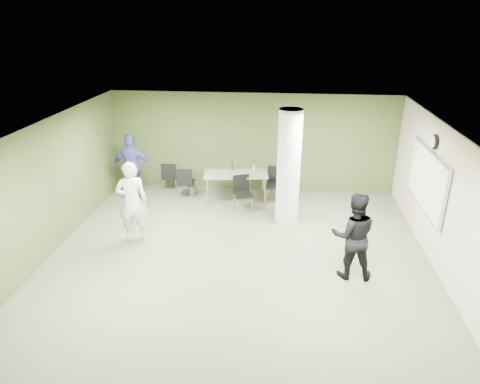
# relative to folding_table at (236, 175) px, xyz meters

# --- Properties ---
(floor) EXTENTS (8.00, 8.00, 0.00)m
(floor) POSITION_rel_folding_table_xyz_m (0.38, -3.10, -0.76)
(floor) COLOR #5B5B48
(floor) RESTS_ON ground
(ceiling) EXTENTS (8.00, 8.00, 0.00)m
(ceiling) POSITION_rel_folding_table_xyz_m (0.38, -3.10, 2.04)
(ceiling) COLOR white
(ceiling) RESTS_ON wall_back
(wall_back) EXTENTS (8.00, 2.80, 0.02)m
(wall_back) POSITION_rel_folding_table_xyz_m (0.38, 0.90, 0.64)
(wall_back) COLOR #4F5F2C
(wall_back) RESTS_ON floor
(wall_left) EXTENTS (0.02, 8.00, 2.80)m
(wall_left) POSITION_rel_folding_table_xyz_m (-3.62, -3.10, 0.64)
(wall_left) COLOR #4F5F2C
(wall_left) RESTS_ON floor
(wall_right_cream) EXTENTS (0.02, 8.00, 2.80)m
(wall_right_cream) POSITION_rel_folding_table_xyz_m (4.38, -3.10, 0.64)
(wall_right_cream) COLOR beige
(wall_right_cream) RESTS_ON floor
(column) EXTENTS (0.56, 0.56, 2.80)m
(column) POSITION_rel_folding_table_xyz_m (1.38, -1.10, 0.64)
(column) COLOR silver
(column) RESTS_ON floor
(whiteboard) EXTENTS (0.05, 2.30, 1.30)m
(whiteboard) POSITION_rel_folding_table_xyz_m (4.31, -1.90, 0.74)
(whiteboard) COLOR silver
(whiteboard) RESTS_ON wall_right_cream
(wall_clock) EXTENTS (0.06, 0.32, 0.32)m
(wall_clock) POSITION_rel_folding_table_xyz_m (4.31, -1.90, 1.59)
(wall_clock) COLOR black
(wall_clock) RESTS_ON wall_right_cream
(folding_table) EXTENTS (1.79, 0.97, 1.06)m
(folding_table) POSITION_rel_folding_table_xyz_m (0.00, 0.00, 0.00)
(folding_table) COLOR gray
(folding_table) RESTS_ON floor
(wastebasket) EXTENTS (0.24, 0.24, 0.28)m
(wastebasket) POSITION_rel_folding_table_xyz_m (-1.28, 0.26, -0.62)
(wastebasket) COLOR #4C4C4C
(wastebasket) RESTS_ON floor
(chair_back_left) EXTENTS (0.47, 0.47, 0.88)m
(chair_back_left) POSITION_rel_folding_table_xyz_m (-1.97, 0.47, -0.25)
(chair_back_left) COLOR black
(chair_back_left) RESTS_ON floor
(chair_back_right) EXTENTS (0.48, 0.48, 0.91)m
(chair_back_right) POSITION_rel_folding_table_xyz_m (-1.41, 0.01, -0.23)
(chair_back_right) COLOR black
(chair_back_right) RESTS_ON floor
(chair_table_left) EXTENTS (0.58, 0.58, 0.90)m
(chair_table_left) POSITION_rel_folding_table_xyz_m (0.22, -0.49, -0.23)
(chair_table_left) COLOR black
(chair_table_left) RESTS_ON floor
(chair_table_right) EXTENTS (0.51, 0.51, 0.97)m
(chair_table_right) POSITION_rel_folding_table_xyz_m (1.07, 0.10, -0.19)
(chair_table_right) COLOR black
(chair_table_right) RESTS_ON floor
(woman_white) EXTENTS (0.78, 0.64, 1.86)m
(woman_white) POSITION_rel_folding_table_xyz_m (-2.06, -2.37, 0.17)
(woman_white) COLOR white
(woman_white) RESTS_ON floor
(man_black) EXTENTS (0.86, 0.68, 1.76)m
(man_black) POSITION_rel_folding_table_xyz_m (2.63, -3.39, 0.12)
(man_black) COLOR black
(man_black) RESTS_ON floor
(man_blue) EXTENTS (1.11, 0.49, 1.86)m
(man_blue) POSITION_rel_folding_table_xyz_m (-2.80, -0.17, 0.17)
(man_blue) COLOR #3D3E97
(man_blue) RESTS_ON floor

